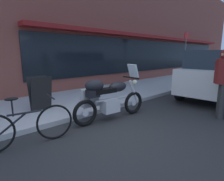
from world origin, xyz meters
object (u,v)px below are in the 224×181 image
object	(u,v)px
pedestrian_walking	(224,75)
sandwich_board_sign	(40,93)
parking_sign_pole	(185,53)
parked_bicycle	(26,126)
touring_motorcycle	(107,97)
parked_minivan	(223,73)

from	to	relation	value
pedestrian_walking	sandwich_board_sign	bearing A→B (deg)	133.05
sandwich_board_sign	parking_sign_pole	bearing A→B (deg)	-2.17
parked_bicycle	touring_motorcycle	bearing A→B (deg)	0.63
parked_bicycle	pedestrian_walking	bearing A→B (deg)	-23.99
touring_motorcycle	parking_sign_pole	bearing A→B (deg)	11.07
touring_motorcycle	parked_bicycle	xyz separation A→B (m)	(-1.96, -0.02, -0.22)
sandwich_board_sign	parked_minivan	bearing A→B (deg)	-25.39
touring_motorcycle	parked_minivan	bearing A→B (deg)	-13.41
parked_bicycle	parked_minivan	world-z (taller)	parked_minivan
touring_motorcycle	sandwich_board_sign	bearing A→B (deg)	122.23
touring_motorcycle	sandwich_board_sign	world-z (taller)	touring_motorcycle
sandwich_board_sign	parking_sign_pole	xyz separation A→B (m)	(7.82, -0.30, 1.11)
parked_minivan	pedestrian_walking	bearing A→B (deg)	-163.43
pedestrian_walking	parking_sign_pole	bearing A→B (deg)	35.62
parked_minivan	touring_motorcycle	bearing A→B (deg)	166.59
pedestrian_walking	sandwich_board_sign	world-z (taller)	pedestrian_walking
pedestrian_walking	sandwich_board_sign	size ratio (longest dim) A/B	1.91
touring_motorcycle	parking_sign_pole	distance (m)	7.01
parking_sign_pole	pedestrian_walking	bearing A→B (deg)	-144.38
touring_motorcycle	sandwich_board_sign	xyz separation A→B (m)	(-1.03, 1.63, -0.01)
touring_motorcycle	parked_bicycle	world-z (taller)	touring_motorcycle
parked_bicycle	sandwich_board_sign	bearing A→B (deg)	60.43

